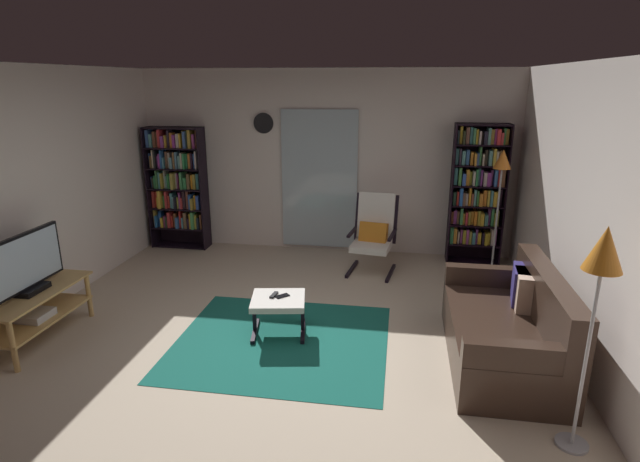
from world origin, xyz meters
name	(u,v)px	position (x,y,z in m)	size (l,w,h in m)	color
ground_plane	(279,342)	(0.00, 0.00, 0.00)	(7.02, 7.02, 0.00)	beige
wall_back	(325,162)	(0.00, 2.90, 1.30)	(5.60, 0.06, 2.60)	silver
wall_left	(7,201)	(-2.70, 0.00, 1.30)	(0.06, 6.00, 2.60)	silver
wall_right	(599,225)	(2.70, 0.00, 1.30)	(0.06, 6.00, 2.60)	silver
glass_door_panel	(319,180)	(-0.07, 2.83, 1.05)	(1.10, 0.01, 2.00)	silver
area_rug	(282,341)	(0.02, 0.01, 0.00)	(2.03, 1.82, 0.01)	#176154
tv_stand	(34,308)	(-2.33, -0.33, 0.33)	(0.51, 1.19, 0.50)	tan
television	(27,265)	(-2.33, -0.32, 0.78)	(0.20, 0.92, 0.58)	black
bookshelf_near_tv	(177,184)	(-2.17, 2.65, 0.97)	(0.85, 0.30, 1.79)	black
bookshelf_near_sofa	(478,189)	(2.12, 2.63, 1.03)	(0.71, 0.30, 1.90)	black
leather_sofa	(509,329)	(2.11, 0.02, 0.30)	(0.88, 1.74, 0.85)	#36261D
lounge_armchair	(374,231)	(0.78, 2.09, 0.53)	(0.65, 0.72, 1.02)	black
ottoman	(278,304)	(-0.05, 0.18, 0.32)	(0.59, 0.56, 0.38)	white
tv_remote	(274,295)	(-0.10, 0.22, 0.39)	(0.04, 0.14, 0.02)	black
cell_phone	(282,296)	(-0.01, 0.21, 0.39)	(0.07, 0.14, 0.01)	black
floor_lamp_by_sofa	(602,265)	(2.35, -1.08, 1.33)	(0.24, 0.24, 1.59)	#A5A5AD
floor_lamp_by_shelf	(501,174)	(2.29, 2.01, 1.35)	(0.22, 0.22, 1.65)	#A5A5AD
wall_clock	(264,123)	(-0.87, 2.82, 1.85)	(0.29, 0.03, 0.29)	silver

